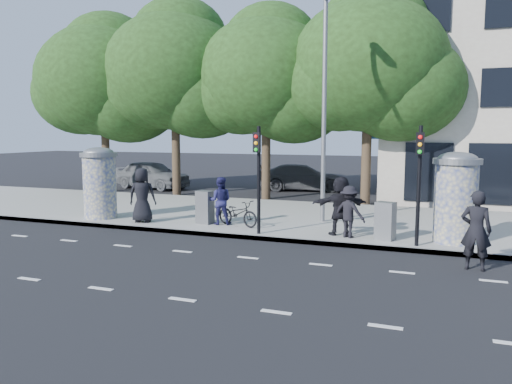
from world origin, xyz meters
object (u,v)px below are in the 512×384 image
at_px(ped_d, 349,212).
at_px(bicycle, 238,213).
at_px(cabinet_right, 385,221).
at_px(traffic_pole_near, 258,169).
at_px(street_lamp, 324,91).
at_px(car_right, 302,178).
at_px(car_left, 152,175).
at_px(cabinet_left, 205,207).
at_px(ped_c, 220,201).
at_px(ped_f, 340,206).
at_px(man_road, 476,230).
at_px(ad_column_left, 100,181).
at_px(ad_column_right, 456,195).
at_px(traffic_pole_far, 419,173).
at_px(ped_a, 142,195).

height_order(ped_d, bicycle, ped_d).
bearing_deg(cabinet_right, traffic_pole_near, -155.11).
relative_size(traffic_pole_near, street_lamp, 0.42).
bearing_deg(car_right, car_left, 90.41).
distance_m(ped_d, cabinet_left, 5.22).
distance_m(ped_c, car_left, 13.40).
bearing_deg(street_lamp, car_right, 109.09).
relative_size(ped_c, ped_f, 0.90).
bearing_deg(man_road, bicycle, -12.49).
height_order(ped_c, ped_f, ped_f).
relative_size(ad_column_left, cabinet_right, 2.32).
distance_m(street_lamp, ped_c, 5.29).
distance_m(ad_column_left, street_lamp, 8.90).
xyz_separation_m(traffic_pole_near, ped_d, (2.79, 0.49, -1.28)).
distance_m(cabinet_right, car_left, 18.05).
bearing_deg(ad_column_left, cabinet_left, 4.51).
distance_m(ad_column_right, ped_d, 3.09).
bearing_deg(traffic_pole_near, traffic_pole_far, 0.00).
relative_size(ped_a, cabinet_right, 1.71).
xyz_separation_m(traffic_pole_near, car_right, (-2.18, 13.19, -1.49)).
bearing_deg(traffic_pole_far, bicycle, 170.14).
xyz_separation_m(traffic_pole_near, bicycle, (-1.13, 1.03, -1.63)).
xyz_separation_m(ad_column_left, car_left, (-4.27, 10.25, -0.70)).
bearing_deg(ped_d, ped_f, -20.72).
bearing_deg(street_lamp, bicycle, -144.48).
bearing_deg(bicycle, ad_column_left, 111.72).
bearing_deg(ped_c, cabinet_left, -12.20).
bearing_deg(traffic_pole_far, ped_f, 161.43).
height_order(ped_d, cabinet_left, ped_d).
xyz_separation_m(ad_column_left, ped_f, (9.06, 0.08, -0.46)).
bearing_deg(ped_c, car_right, -104.71).
bearing_deg(ped_a, street_lamp, -176.99).
bearing_deg(ped_a, ad_column_left, -24.95).
bearing_deg(ad_column_right, car_left, 148.91).
bearing_deg(ped_a, ped_d, 161.62).
distance_m(traffic_pole_far, man_road, 2.42).
bearing_deg(traffic_pole_near, cabinet_left, 156.54).
bearing_deg(ad_column_left, cabinet_right, -0.92).
bearing_deg(ped_d, car_left, -16.78).
relative_size(ad_column_right, cabinet_left, 2.29).
bearing_deg(car_left, cabinet_right, -113.34).
relative_size(traffic_pole_near, ped_f, 1.83).
relative_size(ped_a, ped_c, 1.17).
bearing_deg(ped_d, car_right, -47.93).
bearing_deg(ad_column_right, street_lamp, 156.27).
bearing_deg(traffic_pole_near, car_right, 99.39).
relative_size(ad_column_right, traffic_pole_far, 0.78).
relative_size(ped_a, bicycle, 1.15).
bearing_deg(ped_c, traffic_pole_near, 132.83).
height_order(street_lamp, cabinet_right, street_lamp).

